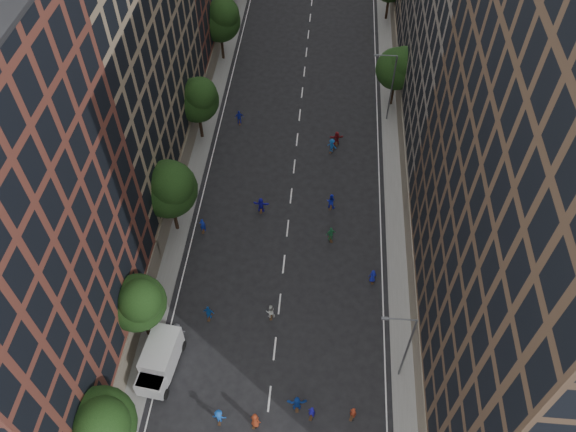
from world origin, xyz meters
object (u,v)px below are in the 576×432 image
object	(u,v)px
cargo_van	(160,360)
skater_1	(312,412)
streetlamp_far	(390,85)
streetlamp_near	(405,345)

from	to	relation	value
cargo_van	skater_1	distance (m)	13.16
streetlamp_far	skater_1	distance (m)	38.00
streetlamp_near	cargo_van	size ratio (longest dim) A/B	1.59
streetlamp_near	cargo_van	distance (m)	20.02
cargo_van	skater_1	size ratio (longest dim) A/B	3.59
streetlamp_far	streetlamp_near	bearing A→B (deg)	-90.00
streetlamp_far	cargo_van	distance (m)	39.51
skater_1	streetlamp_near	bearing A→B (deg)	-135.59
streetlamp_far	skater_1	bearing A→B (deg)	-100.48
streetlamp_near	skater_1	bearing A→B (deg)	-149.03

